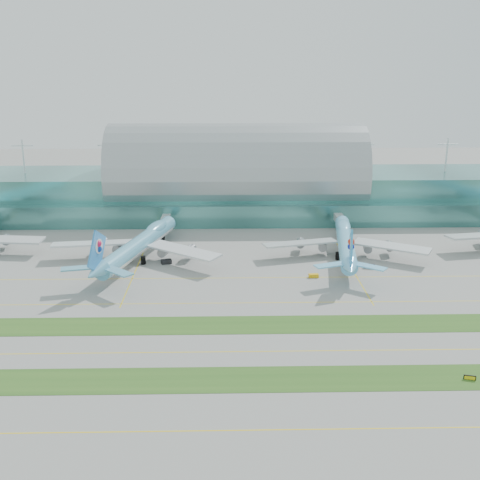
{
  "coord_description": "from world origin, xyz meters",
  "views": [
    {
      "loc": [
        -4.56,
        -152.87,
        71.89
      ],
      "look_at": [
        0.0,
        55.0,
        9.0
      ],
      "focal_mm": 45.0,
      "sensor_mm": 36.0,
      "label": 1
    }
  ],
  "objects_px": {
    "taxiway_sign_east": "(470,378)",
    "terminal": "(237,185)",
    "airliner_c": "(345,241)",
    "airliner_b": "(140,243)"
  },
  "relations": [
    {
      "from": "airliner_c",
      "to": "taxiway_sign_east",
      "type": "xyz_separation_m",
      "value": [
        11.93,
        -91.79,
        -5.43
      ]
    },
    {
      "from": "airliner_b",
      "to": "taxiway_sign_east",
      "type": "bearing_deg",
      "value": -30.04
    },
    {
      "from": "taxiway_sign_east",
      "to": "airliner_b",
      "type": "bearing_deg",
      "value": 151.37
    },
    {
      "from": "terminal",
      "to": "taxiway_sign_east",
      "type": "bearing_deg",
      "value": -71.86
    },
    {
      "from": "terminal",
      "to": "taxiway_sign_east",
      "type": "relative_size",
      "value": 123.8
    },
    {
      "from": "terminal",
      "to": "taxiway_sign_east",
      "type": "height_order",
      "value": "terminal"
    },
    {
      "from": "airliner_c",
      "to": "taxiway_sign_east",
      "type": "relative_size",
      "value": 25.75
    },
    {
      "from": "airliner_b",
      "to": "airliner_c",
      "type": "relative_size",
      "value": 1.05
    },
    {
      "from": "taxiway_sign_east",
      "to": "terminal",
      "type": "bearing_deg",
      "value": 124.74
    },
    {
      "from": "terminal",
      "to": "airliner_c",
      "type": "bearing_deg",
      "value": -58.99
    }
  ]
}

